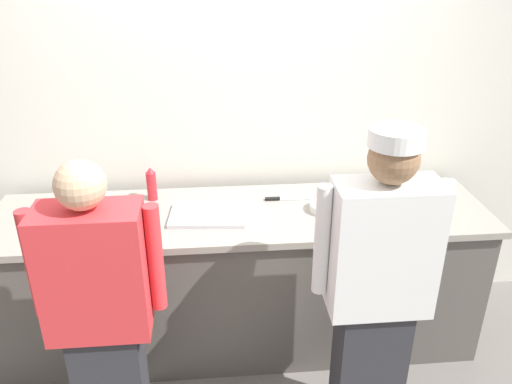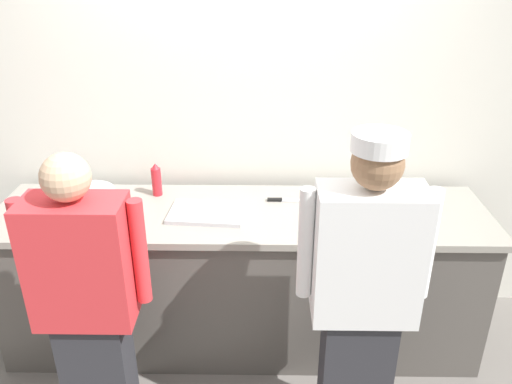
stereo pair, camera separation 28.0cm
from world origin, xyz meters
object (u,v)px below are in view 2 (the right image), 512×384
Objects in this scene: chef_center at (363,296)px; ramekin_orange_sauce at (339,196)px; chefs_knife at (286,200)px; deli_cup at (410,217)px; plate_stack_front at (327,210)px; sheet_tray at (207,213)px; chef_near_left at (88,305)px; squeeze_bottle_primary at (118,206)px; squeeze_bottle_secondary at (156,180)px; ramekin_yellow_sauce at (397,211)px; mixing_bowl_steel at (88,199)px.

ramekin_orange_sauce is (0.00, 0.91, 0.06)m from chef_center.
deli_cup is at bearing -23.03° from chefs_knife.
ramekin_orange_sauce is (0.09, 0.18, 0.00)m from plate_stack_front.
plate_stack_front is 0.46× the size of sheet_tray.
chef_near_left is at bearing -124.22° from sheet_tray.
chef_center is 6.11× the size of chefs_knife.
plate_stack_front is (-0.09, 0.73, 0.06)m from chef_center.
squeeze_bottle_primary is 0.92× the size of squeeze_bottle_secondary.
plate_stack_front is 0.71× the size of chefs_knife.
sheet_tray is at bearing 8.99° from squeeze_bottle_primary.
plate_stack_front is 0.93× the size of squeeze_bottle_secondary.
plate_stack_front is 0.69m from sheet_tray.
chef_center reaches higher than squeeze_bottle_primary.
ramekin_orange_sauce is at bearing 14.23° from sheet_tray.
sheet_tray is 1.09m from ramekin_yellow_sauce.
squeeze_bottle_secondary is (0.38, 0.17, 0.05)m from mixing_bowl_steel.
plate_stack_front is 0.63× the size of mixing_bowl_steel.
squeeze_bottle_secondary is at bearing 174.53° from chefs_knife.
chef_center is at bearing -113.39° from ramekin_yellow_sauce.
squeeze_bottle_secondary is (-1.11, 0.97, 0.14)m from chef_center.
squeeze_bottle_secondary is at bearing 139.01° from chef_center.
chefs_knife is at bearing 165.01° from ramekin_yellow_sauce.
ramekin_yellow_sauce reaches higher than chefs_knife.
deli_cup is at bearing -69.80° from ramekin_yellow_sauce.
chef_near_left is 8.16× the size of squeeze_bottle_primary.
plate_stack_front is at bearing 31.83° from chef_near_left.
squeeze_bottle_secondary is 1.51m from deli_cup.
mixing_bowl_steel is at bearing -155.86° from squeeze_bottle_secondary.
squeeze_bottle_secondary is 0.77× the size of chefs_knife.
sheet_tray is at bearing -165.77° from ramekin_orange_sauce.
plate_stack_front is 1.40m from mixing_bowl_steel.
squeeze_bottle_secondary is 2.27× the size of ramekin_yellow_sauce.
plate_stack_front is 1.88× the size of ramekin_orange_sauce.
squeeze_bottle_secondary is at bearing 170.26° from ramekin_yellow_sauce.
squeeze_bottle_primary reaches higher than ramekin_yellow_sauce.
mixing_bowl_steel is 1.80m from ramekin_yellow_sauce.
sheet_tray is (-0.69, -0.02, -0.01)m from plate_stack_front.
sheet_tray is at bearing -158.45° from chefs_knife.
chefs_knife is at bearing -5.47° from squeeze_bottle_secondary.
chef_near_left is 15.26× the size of ramekin_orange_sauce.
squeeze_bottle_secondary is at bearing 142.04° from sheet_tray.
squeeze_bottle_secondary reaches higher than ramekin_yellow_sauce.
mixing_bowl_steel is 0.73× the size of sheet_tray.
chef_center is 0.71m from deli_cup.
squeeze_bottle_primary is at bearing 179.09° from deli_cup.
squeeze_bottle_primary reaches higher than plate_stack_front.
plate_stack_front reaches higher than ramekin_orange_sauce.
ramekin_orange_sauce is at bearing 4.12° from mixing_bowl_steel.
sheet_tray is 1.55× the size of chefs_knife.
squeeze_bottle_secondary is at bearing 166.15° from deli_cup.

